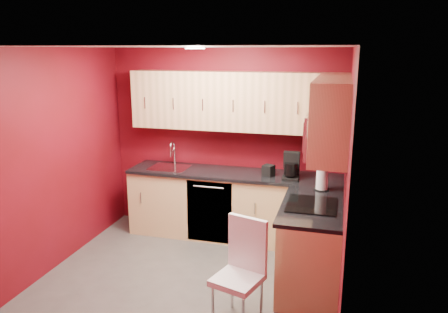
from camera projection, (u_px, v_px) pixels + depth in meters
The scene contains 21 objects.
floor at pixel (190, 278), 4.86m from camera, with size 3.20×3.20×0.00m, color #4F4C49.
ceiling at pixel (185, 47), 4.26m from camera, with size 3.20×3.20×0.00m, color white.
wall_back at pixel (225, 141), 5.96m from camera, with size 3.20×3.20×0.00m, color maroon.
wall_front at pixel (116, 224), 3.16m from camera, with size 3.20×3.20×0.00m, color maroon.
wall_left at pixel (55, 160), 4.97m from camera, with size 3.00×3.00×0.00m, color maroon.
wall_right at pixel (346, 182), 4.15m from camera, with size 3.00×3.00×0.00m, color maroon.
base_cabinets_back at pixel (234, 206), 5.83m from camera, with size 2.80×0.60×0.87m, color tan.
base_cabinets_right at pixel (312, 246), 4.65m from camera, with size 0.60×1.30×0.87m, color tan.
countertop_back at pixel (234, 174), 5.70m from camera, with size 2.80×0.63×0.04m, color black.
countertop_right at pixel (312, 206), 4.53m from camera, with size 0.63×1.27×0.04m, color black.
upper_cabinets_back at pixel (237, 101), 5.61m from camera, with size 2.80×0.35×0.75m, color tan.
upper_cabinets_right at pixel (332, 108), 4.45m from camera, with size 0.35×1.55×0.75m.
microwave at pixel (327, 135), 4.29m from camera, with size 0.42×0.76×0.42m.
cooktop at pixel (312, 205), 4.50m from camera, with size 0.50×0.55×0.01m, color black.
sink at pixel (170, 165), 5.94m from camera, with size 0.52×0.42×0.35m.
dishwasher_front at pixel (209, 212), 5.62m from camera, with size 0.60×0.02×0.82m, color black.
downlight at pixel (195, 48), 4.54m from camera, with size 0.20×0.20×0.01m, color white.
coffee_maker at pixel (291, 166), 5.37m from camera, with size 0.20×0.26×0.33m, color black, non-canonical shape.
napkin_holder at pixel (268, 170), 5.53m from camera, with size 0.13×0.13×0.14m, color black, non-canonical shape.
paper_towel at pixel (322, 177), 4.96m from camera, with size 0.17×0.17×0.31m, color silver, non-canonical shape.
dining_chair at pixel (238, 274), 3.96m from camera, with size 0.40×0.41×0.98m, color white, non-canonical shape.
Camera 1 is at (1.53, -4.13, 2.48)m, focal length 35.00 mm.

